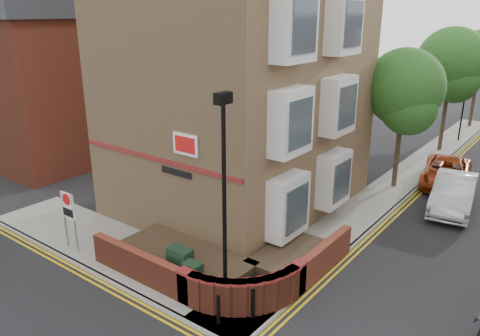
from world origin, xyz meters
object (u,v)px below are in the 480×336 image
object	(u,v)px
utility_cabinet_large	(181,265)
silver_car_near	(454,193)
lamppost	(224,204)
zone_sign	(68,210)

from	to	relation	value
utility_cabinet_large	silver_car_near	bearing A→B (deg)	65.60
silver_car_near	utility_cabinet_large	bearing A→B (deg)	-122.43
lamppost	utility_cabinet_large	size ratio (longest dim) A/B	5.25
lamppost	utility_cabinet_large	bearing A→B (deg)	176.99
zone_sign	silver_car_near	world-z (taller)	zone_sign
lamppost	utility_cabinet_large	distance (m)	3.24
lamppost	zone_sign	world-z (taller)	lamppost
utility_cabinet_large	zone_sign	xyz separation A→B (m)	(-4.70, -0.80, 0.92)
utility_cabinet_large	silver_car_near	xyz separation A→B (m)	(5.30, 11.69, 0.05)
utility_cabinet_large	silver_car_near	distance (m)	12.83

